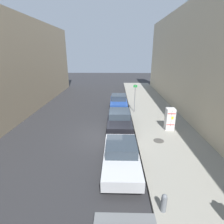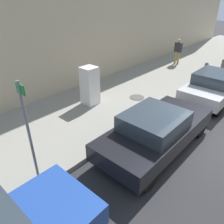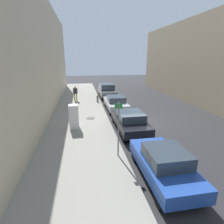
# 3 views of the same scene
# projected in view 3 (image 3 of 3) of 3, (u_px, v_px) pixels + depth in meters

# --- Properties ---
(ground_plane) EXTENTS (80.00, 80.00, 0.00)m
(ground_plane) POSITION_uv_depth(u_px,v_px,m) (138.00, 122.00, 13.94)
(ground_plane) COLOR #28282B
(sidewalk_slab) EXTENTS (4.68, 44.00, 0.17)m
(sidewalk_slab) POSITION_uv_depth(u_px,v_px,m) (80.00, 125.00, 13.16)
(sidewalk_slab) COLOR gray
(sidewalk_slab) RESTS_ON ground
(building_facade_near) EXTENTS (1.82, 39.60, 10.02)m
(building_facade_near) POSITION_uv_depth(u_px,v_px,m) (24.00, 56.00, 11.18)
(building_facade_near) COLOR beige
(building_facade_near) RESTS_ON ground
(discarded_refrigerator) EXTENTS (0.64, 0.65, 1.69)m
(discarded_refrigerator) POSITION_uv_depth(u_px,v_px,m) (74.00, 117.00, 12.06)
(discarded_refrigerator) COLOR white
(discarded_refrigerator) RESTS_ON sidewalk_slab
(manhole_cover) EXTENTS (0.70, 0.70, 0.02)m
(manhole_cover) POSITION_uv_depth(u_px,v_px,m) (90.00, 118.00, 14.30)
(manhole_cover) COLOR #47443F
(manhole_cover) RESTS_ON sidewalk_slab
(street_sign_post) EXTENTS (0.36, 0.07, 2.79)m
(street_sign_post) POSITION_uv_depth(u_px,v_px,m) (118.00, 127.00, 8.39)
(street_sign_post) COLOR slate
(street_sign_post) RESTS_ON sidewalk_slab
(fire_hydrant) EXTENTS (0.22, 0.22, 0.77)m
(fire_hydrant) POSITION_uv_depth(u_px,v_px,m) (98.00, 98.00, 19.56)
(fire_hydrant) COLOR slate
(fire_hydrant) RESTS_ON sidewalk_slab
(pedestrian_walking_far) EXTENTS (0.49, 0.23, 1.70)m
(pedestrian_walking_far) POSITION_uv_depth(u_px,v_px,m) (75.00, 92.00, 19.88)
(pedestrian_walking_far) COLOR #A8934C
(pedestrian_walking_far) RESTS_ON sidewalk_slab
(parked_hatchback_blue) EXTENTS (1.77, 4.00, 1.44)m
(parked_hatchback_blue) POSITION_uv_depth(u_px,v_px,m) (164.00, 163.00, 7.21)
(parked_hatchback_blue) COLOR #23479E
(parked_hatchback_blue) RESTS_ON ground
(parked_sedan_dark) EXTENTS (1.87, 4.49, 1.38)m
(parked_sedan_dark) POSITION_uv_depth(u_px,v_px,m) (130.00, 121.00, 12.15)
(parked_sedan_dark) COLOR black
(parked_sedan_dark) RESTS_ON ground
(parked_sedan_silver) EXTENTS (1.82, 4.36, 1.40)m
(parked_sedan_silver) POSITION_uv_depth(u_px,v_px,m) (116.00, 103.00, 17.05)
(parked_sedan_silver) COLOR silver
(parked_sedan_silver) RESTS_ON ground
(parked_suv_gray) EXTENTS (1.90, 4.73, 1.74)m
(parked_suv_gray) POSITION_uv_depth(u_px,v_px,m) (107.00, 90.00, 22.76)
(parked_suv_gray) COLOR slate
(parked_suv_gray) RESTS_ON ground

